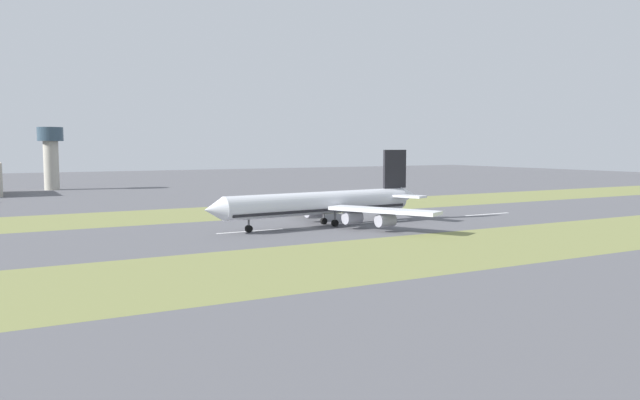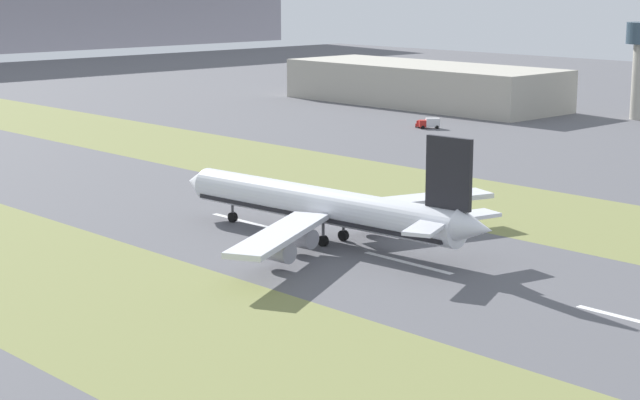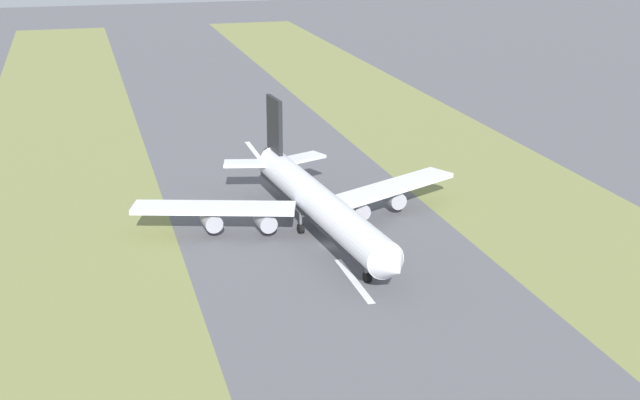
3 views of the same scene
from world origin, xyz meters
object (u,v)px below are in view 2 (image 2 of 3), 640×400
object	(u,v)px
apron_car	(420,124)
terminal_building	(423,84)
airplane_main_jet	(329,207)
service_truck	(430,123)

from	to	relation	value
apron_car	terminal_building	bearing A→B (deg)	40.65
airplane_main_jet	apron_car	world-z (taller)	airplane_main_jet
apron_car	service_truck	bearing A→B (deg)	-94.06
terminal_building	airplane_main_jet	bearing A→B (deg)	-143.14
airplane_main_jet	apron_car	bearing A→B (deg)	35.32
service_truck	apron_car	bearing A→B (deg)	85.94
airplane_main_jet	apron_car	distance (m)	146.15
terminal_building	service_truck	distance (m)	62.51
terminal_building	apron_car	xyz separation A→B (m)	(-45.03, -38.66, -6.10)
airplane_main_jet	service_truck	distance (m)	143.58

